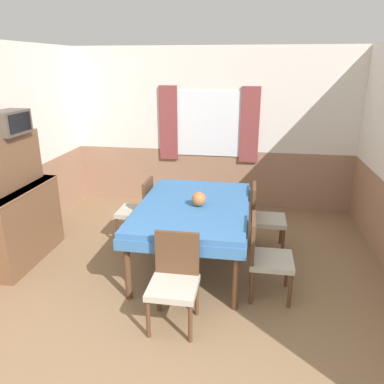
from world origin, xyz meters
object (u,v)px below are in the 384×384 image
Objects in this scene: sideboard at (17,210)px; chair_head_near at (175,278)px; chair_right_far at (263,216)px; chair_left_far at (139,208)px; dining_table at (193,212)px; tv at (9,123)px; vase at (199,199)px; chair_right_near at (265,255)px.

chair_head_near is at bearing -22.31° from sideboard.
chair_left_far is (-1.66, 0.00, 0.00)m from chair_right_far.
sideboard is (-2.95, -0.76, 0.20)m from chair_right_far.
chair_head_near is at bearing -90.00° from dining_table.
tv is at bearing 117.23° from chair_left_far.
chair_right_far is at bearing 36.83° from vase.
vase reaches higher than dining_table.
chair_head_near is 1.78× the size of tv.
tv reaches higher than chair_left_far.
dining_table is 2.35m from tv.
dining_table is 1.01m from chair_left_far.
chair_right_near reaches higher than dining_table.
chair_head_near reaches higher than dining_table.
sideboard is 3.19× the size of tv.
chair_right_far is at bearing 14.51° from sideboard.
chair_right_far is (0.83, 0.53, -0.21)m from dining_table.
chair_head_near is at bearing -93.71° from vase.
chair_right_near is 5.17× the size of vase.
chair_left_far is 1.00× the size of chair_head_near.
chair_left_far and chair_head_near have the same top height.
chair_head_near is at bearing -26.97° from chair_right_far.
vase is at bearing 2.34° from tv.
chair_left_far is 1.51m from sideboard.
tv reaches higher than chair_right_near.
chair_left_far and chair_right_near have the same top height.
vase is (2.19, 0.19, 0.20)m from sideboard.
vase is at bearing -31.93° from dining_table.
sideboard is 9.24× the size of vase.
chair_right_far is at bearing 12.63° from tv.
chair_left_far is 1.89m from tv.
chair_left_far is at bearing -90.00° from chair_right_far.
vase is (0.90, -0.57, 0.39)m from chair_left_far.
vase is at bearing -93.71° from chair_head_near.
sideboard reaches higher than chair_left_far.
chair_right_far is at bearing -180.00° from chair_right_near.
dining_table is at bearing -90.00° from chair_head_near.
dining_table is 10.91× the size of vase.
chair_right_near is at bearing -32.47° from vase.
dining_table is 0.20m from vase.
chair_right_far is 5.17× the size of vase.
tv is at bearing -177.66° from vase.
tv is at bearing -176.43° from dining_table.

